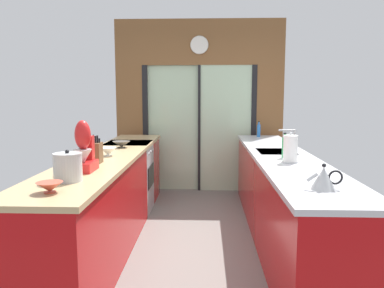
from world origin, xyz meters
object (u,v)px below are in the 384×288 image
(stock_pot, at_px, (68,167))
(mixing_bowl_near, at_px, (50,187))
(paper_towel_roll, at_px, (290,149))
(oven_range, at_px, (129,177))
(kettle, at_px, (324,178))
(soap_bottle_far, at_px, (259,130))
(mixing_bowl_mid, at_px, (108,152))
(mixing_bowl_far, at_px, (121,144))
(stand_mixer, at_px, (84,152))
(soap_bottle_near, at_px, (285,147))
(knife_block, at_px, (97,152))

(stock_pot, bearing_deg, mixing_bowl_near, -90.00)
(stock_pot, relative_size, paper_towel_roll, 0.82)
(mixing_bowl_near, distance_m, stock_pot, 0.34)
(oven_range, xyz_separation_m, stock_pot, (0.02, -2.22, 0.57))
(kettle, height_order, soap_bottle_far, soap_bottle_far)
(mixing_bowl_mid, xyz_separation_m, kettle, (1.78, -1.31, 0.03))
(mixing_bowl_near, bearing_deg, stock_pot, 90.00)
(mixing_bowl_near, bearing_deg, mixing_bowl_far, 90.00)
(soap_bottle_far, relative_size, paper_towel_roll, 0.82)
(stand_mixer, xyz_separation_m, paper_towel_roll, (1.78, 0.46, -0.04))
(oven_range, xyz_separation_m, paper_towel_roll, (1.80, -1.39, 0.59))
(stand_mixer, bearing_deg, oven_range, 90.57)
(mixing_bowl_mid, xyz_separation_m, soap_bottle_far, (1.78, 1.82, 0.05))
(stock_pot, distance_m, soap_bottle_near, 2.09)
(stand_mixer, relative_size, stock_pot, 1.81)
(stand_mixer, relative_size, paper_towel_roll, 1.49)
(soap_bottle_near, height_order, paper_towel_roll, paper_towel_roll)
(mixing_bowl_far, height_order, soap_bottle_far, soap_bottle_far)
(oven_range, xyz_separation_m, kettle, (1.80, -2.40, 0.54))
(mixing_bowl_near, height_order, soap_bottle_far, soap_bottle_far)
(oven_range, relative_size, kettle, 3.82)
(stand_mixer, height_order, paper_towel_roll, stand_mixer)
(mixing_bowl_far, distance_m, kettle, 2.62)
(mixing_bowl_near, distance_m, paper_towel_roll, 2.12)
(knife_block, distance_m, kettle, 2.00)
(mixing_bowl_far, xyz_separation_m, soap_bottle_far, (1.78, 1.22, 0.06))
(mixing_bowl_mid, relative_size, kettle, 0.70)
(mixing_bowl_near, xyz_separation_m, kettle, (1.78, 0.15, 0.04))
(soap_bottle_far, bearing_deg, stock_pot, -121.04)
(oven_range, bearing_deg, soap_bottle_far, 22.28)
(oven_range, height_order, soap_bottle_far, soap_bottle_far)
(mixing_bowl_near, relative_size, mixing_bowl_mid, 1.01)
(knife_block, height_order, kettle, knife_block)
(soap_bottle_far, bearing_deg, kettle, -89.97)
(stand_mixer, distance_m, soap_bottle_near, 1.92)
(mixing_bowl_near, distance_m, soap_bottle_far, 3.74)
(knife_block, height_order, paper_towel_roll, paper_towel_roll)
(mixing_bowl_mid, relative_size, soap_bottle_near, 0.67)
(kettle, bearing_deg, mixing_bowl_mid, 143.67)
(mixing_bowl_near, relative_size, kettle, 0.70)
(mixing_bowl_far, bearing_deg, mixing_bowl_mid, -90.00)
(mixing_bowl_far, distance_m, stock_pot, 1.74)
(knife_block, bearing_deg, oven_range, 90.71)
(oven_range, xyz_separation_m, soap_bottle_near, (1.80, -1.13, 0.57))
(mixing_bowl_mid, distance_m, soap_bottle_far, 2.55)
(mixing_bowl_mid, relative_size, stock_pot, 0.73)
(oven_range, relative_size, stock_pot, 3.97)
(mixing_bowl_mid, xyz_separation_m, knife_block, (-0.00, -0.40, 0.05))
(mixing_bowl_near, bearing_deg, paper_towel_roll, 33.01)
(stand_mixer, bearing_deg, stock_pot, -90.00)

